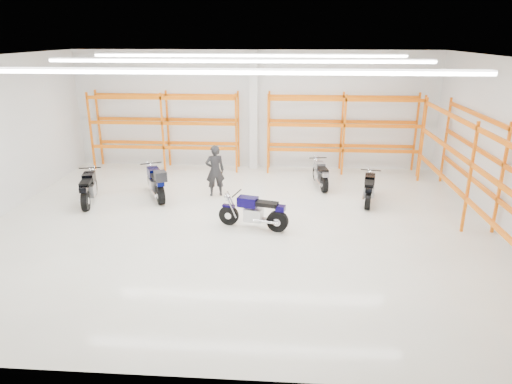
# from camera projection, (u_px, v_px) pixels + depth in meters

# --- Properties ---
(ground) EXTENTS (14.00, 14.00, 0.00)m
(ground) POSITION_uv_depth(u_px,v_px,m) (238.00, 225.00, 12.75)
(ground) COLOR beige
(ground) RESTS_ON ground
(room_shell) EXTENTS (14.02, 12.02, 4.51)m
(room_shell) POSITION_uv_depth(u_px,v_px,m) (236.00, 107.00, 11.69)
(room_shell) COLOR silver
(room_shell) RESTS_ON ground
(motorcycle_main) EXTENTS (1.96, 0.83, 0.98)m
(motorcycle_main) POSITION_uv_depth(u_px,v_px,m) (256.00, 213.00, 12.38)
(motorcycle_main) COLOR black
(motorcycle_main) RESTS_ON ground
(motorcycle_back_a) EXTENTS (0.77, 2.03, 1.01)m
(motorcycle_back_a) POSITION_uv_depth(u_px,v_px,m) (88.00, 189.00, 14.23)
(motorcycle_back_a) COLOR black
(motorcycle_back_a) RESTS_ON ground
(motorcycle_back_b) EXTENTS (1.22, 2.04, 1.12)m
(motorcycle_back_b) POSITION_uv_depth(u_px,v_px,m) (156.00, 183.00, 14.60)
(motorcycle_back_b) COLOR black
(motorcycle_back_b) RESTS_ON ground
(motorcycle_back_c) EXTENTS (0.62, 1.87, 0.92)m
(motorcycle_back_c) POSITION_uv_depth(u_px,v_px,m) (321.00, 175.00, 15.79)
(motorcycle_back_c) COLOR black
(motorcycle_back_c) RESTS_ON ground
(motorcycle_back_d) EXTENTS (0.73, 1.89, 0.94)m
(motorcycle_back_d) POSITION_uv_depth(u_px,v_px,m) (369.00, 190.00, 14.29)
(motorcycle_back_d) COLOR black
(motorcycle_back_d) RESTS_ON ground
(standing_man) EXTENTS (0.71, 0.57, 1.70)m
(standing_man) POSITION_uv_depth(u_px,v_px,m) (215.00, 171.00, 14.81)
(standing_man) COLOR black
(standing_man) RESTS_ON ground
(structural_column) EXTENTS (0.32, 0.32, 4.50)m
(structural_column) POSITION_uv_depth(u_px,v_px,m) (254.00, 111.00, 17.49)
(structural_column) COLOR white
(structural_column) RESTS_ON ground
(pallet_racking_back_left) EXTENTS (5.67, 0.87, 3.00)m
(pallet_racking_back_left) POSITION_uv_depth(u_px,v_px,m) (165.00, 124.00, 17.55)
(pallet_racking_back_left) COLOR #FF7100
(pallet_racking_back_left) RESTS_ON ground
(pallet_racking_back_right) EXTENTS (5.67, 0.87, 3.00)m
(pallet_racking_back_right) POSITION_uv_depth(u_px,v_px,m) (343.00, 126.00, 17.10)
(pallet_racking_back_right) COLOR #FF7100
(pallet_racking_back_right) RESTS_ON ground
(pallet_racking_side) EXTENTS (0.87, 9.07, 3.00)m
(pallet_racking_side) POSITION_uv_depth(u_px,v_px,m) (487.00, 167.00, 11.72)
(pallet_racking_side) COLOR #FF7100
(pallet_racking_side) RESTS_ON ground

